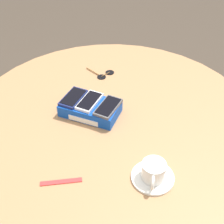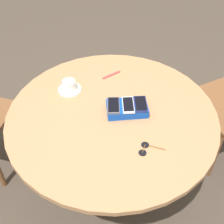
{
  "view_description": "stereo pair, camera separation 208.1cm",
  "coord_description": "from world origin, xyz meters",
  "px_view_note": "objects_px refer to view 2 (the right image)",
  "views": [
    {
      "loc": [
        0.23,
        -0.87,
        1.53
      ],
      "look_at": [
        0.0,
        0.0,
        0.76
      ],
      "focal_mm": 50.0,
      "sensor_mm": 36.0,
      "label": 1
    },
    {
      "loc": [
        0.26,
        1.17,
        1.93
      ],
      "look_at": [
        0.0,
        0.0,
        0.76
      ],
      "focal_mm": 50.0,
      "sensor_mm": 36.0,
      "label": 2
    }
  ],
  "objects_px": {
    "phone_navy": "(141,104)",
    "coffee_cup": "(69,85)",
    "phone_white": "(128,104)",
    "saucer": "(70,90)",
    "phone_gray": "(113,105)",
    "sunglasses": "(145,149)",
    "phone_box": "(127,108)",
    "lanyard_strap": "(112,75)",
    "round_table": "(112,126)"
  },
  "relations": [
    {
      "from": "phone_navy",
      "to": "coffee_cup",
      "type": "height_order",
      "value": "coffee_cup"
    },
    {
      "from": "phone_white",
      "to": "saucer",
      "type": "height_order",
      "value": "phone_white"
    },
    {
      "from": "phone_navy",
      "to": "saucer",
      "type": "height_order",
      "value": "phone_navy"
    },
    {
      "from": "phone_navy",
      "to": "phone_gray",
      "type": "relative_size",
      "value": 0.97
    },
    {
      "from": "phone_gray",
      "to": "saucer",
      "type": "bearing_deg",
      "value": -48.88
    },
    {
      "from": "phone_navy",
      "to": "phone_white",
      "type": "bearing_deg",
      "value": -9.79
    },
    {
      "from": "phone_gray",
      "to": "sunglasses",
      "type": "distance_m",
      "value": 0.3
    },
    {
      "from": "phone_box",
      "to": "sunglasses",
      "type": "distance_m",
      "value": 0.27
    },
    {
      "from": "coffee_cup",
      "to": "sunglasses",
      "type": "bearing_deg",
      "value": 120.35
    },
    {
      "from": "phone_navy",
      "to": "phone_box",
      "type": "bearing_deg",
      "value": -10.22
    },
    {
      "from": "phone_box",
      "to": "phone_white",
      "type": "bearing_deg",
      "value": 161.96
    },
    {
      "from": "phone_box",
      "to": "phone_white",
      "type": "distance_m",
      "value": 0.03
    },
    {
      "from": "phone_gray",
      "to": "lanyard_strap",
      "type": "relative_size",
      "value": 1.05
    },
    {
      "from": "phone_navy",
      "to": "sunglasses",
      "type": "bearing_deg",
      "value": 79.41
    },
    {
      "from": "round_table",
      "to": "phone_gray",
      "type": "xyz_separation_m",
      "value": [
        -0.01,
        -0.01,
        0.14
      ]
    },
    {
      "from": "round_table",
      "to": "phone_white",
      "type": "height_order",
      "value": "phone_white"
    },
    {
      "from": "round_table",
      "to": "phone_box",
      "type": "relative_size",
      "value": 4.95
    },
    {
      "from": "phone_white",
      "to": "sunglasses",
      "type": "bearing_deg",
      "value": 94.0
    },
    {
      "from": "phone_white",
      "to": "coffee_cup",
      "type": "xyz_separation_m",
      "value": [
        0.29,
        -0.25,
        -0.02
      ]
    },
    {
      "from": "coffee_cup",
      "to": "phone_white",
      "type": "bearing_deg",
      "value": 138.8
    },
    {
      "from": "phone_box",
      "to": "lanyard_strap",
      "type": "xyz_separation_m",
      "value": [
        0.01,
        -0.34,
        -0.02
      ]
    },
    {
      "from": "phone_box",
      "to": "saucer",
      "type": "bearing_deg",
      "value": -41.16
    },
    {
      "from": "sunglasses",
      "to": "lanyard_strap",
      "type": "bearing_deg",
      "value": -86.76
    },
    {
      "from": "phone_white",
      "to": "coffee_cup",
      "type": "bearing_deg",
      "value": -41.2
    },
    {
      "from": "coffee_cup",
      "to": "sunglasses",
      "type": "height_order",
      "value": "coffee_cup"
    },
    {
      "from": "phone_white",
      "to": "phone_navy",
      "type": "bearing_deg",
      "value": 170.21
    },
    {
      "from": "phone_white",
      "to": "coffee_cup",
      "type": "height_order",
      "value": "coffee_cup"
    },
    {
      "from": "phone_box",
      "to": "sunglasses",
      "type": "xyz_separation_m",
      "value": [
        -0.02,
        0.27,
        -0.02
      ]
    },
    {
      "from": "phone_box",
      "to": "saucer",
      "type": "distance_m",
      "value": 0.38
    },
    {
      "from": "phone_navy",
      "to": "sunglasses",
      "type": "xyz_separation_m",
      "value": [
        0.05,
        0.26,
        -0.05
      ]
    },
    {
      "from": "phone_box",
      "to": "coffee_cup",
      "type": "height_order",
      "value": "coffee_cup"
    },
    {
      "from": "lanyard_strap",
      "to": "sunglasses",
      "type": "distance_m",
      "value": 0.61
    },
    {
      "from": "phone_gray",
      "to": "coffee_cup",
      "type": "distance_m",
      "value": 0.32
    },
    {
      "from": "round_table",
      "to": "phone_navy",
      "type": "bearing_deg",
      "value": 177.5
    },
    {
      "from": "phone_gray",
      "to": "coffee_cup",
      "type": "height_order",
      "value": "coffee_cup"
    },
    {
      "from": "round_table",
      "to": "phone_gray",
      "type": "bearing_deg",
      "value": -129.22
    },
    {
      "from": "phone_white",
      "to": "phone_gray",
      "type": "bearing_deg",
      "value": -6.51
    },
    {
      "from": "saucer",
      "to": "phone_white",
      "type": "bearing_deg",
      "value": 139.06
    },
    {
      "from": "phone_gray",
      "to": "lanyard_strap",
      "type": "xyz_separation_m",
      "value": [
        -0.06,
        -0.33,
        -0.05
      ]
    },
    {
      "from": "round_table",
      "to": "phone_white",
      "type": "distance_m",
      "value": 0.17
    },
    {
      "from": "phone_white",
      "to": "lanyard_strap",
      "type": "xyz_separation_m",
      "value": [
        0.02,
        -0.34,
        -0.05
      ]
    },
    {
      "from": "phone_white",
      "to": "phone_box",
      "type": "bearing_deg",
      "value": -18.04
    },
    {
      "from": "sunglasses",
      "to": "phone_gray",
      "type": "bearing_deg",
      "value": -71.03
    },
    {
      "from": "phone_white",
      "to": "saucer",
      "type": "xyz_separation_m",
      "value": [
        0.29,
        -0.25,
        -0.05
      ]
    },
    {
      "from": "phone_gray",
      "to": "lanyard_strap",
      "type": "height_order",
      "value": "phone_gray"
    },
    {
      "from": "phone_gray",
      "to": "sunglasses",
      "type": "relative_size",
      "value": 1.0
    },
    {
      "from": "round_table",
      "to": "sunglasses",
      "type": "height_order",
      "value": "sunglasses"
    },
    {
      "from": "phone_white",
      "to": "phone_gray",
      "type": "distance_m",
      "value": 0.08
    },
    {
      "from": "phone_navy",
      "to": "lanyard_strap",
      "type": "height_order",
      "value": "phone_navy"
    },
    {
      "from": "lanyard_strap",
      "to": "phone_box",
      "type": "bearing_deg",
      "value": 92.03
    }
  ]
}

